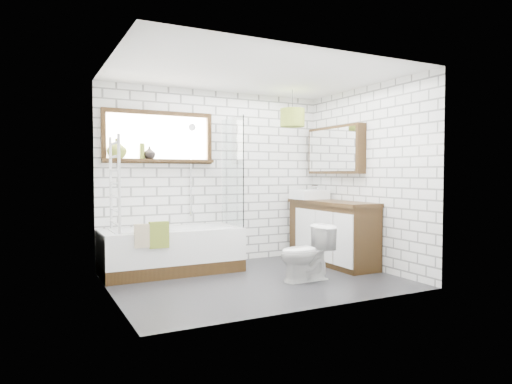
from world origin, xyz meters
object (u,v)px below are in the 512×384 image
vanity (332,232)px  basin (309,194)px  toilet (306,253)px  pendant (292,118)px  bathtub (172,250)px

vanity → basin: 0.73m
vanity → toilet: 1.17m
basin → toilet: 1.62m
toilet → pendant: size_ratio=1.93×
basin → vanity: bearing=-83.2°
bathtub → pendant: size_ratio=5.15×
pendant → toilet: bearing=-112.2°
bathtub → pendant: 2.51m
bathtub → vanity: bearing=-12.0°
basin → pendant: bearing=-152.0°
vanity → basin: bearing=96.8°
basin → toilet: size_ratio=0.71×
bathtub → basin: size_ratio=3.74×
bathtub → basin: basin is taller
basin → pendant: pendant is taller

